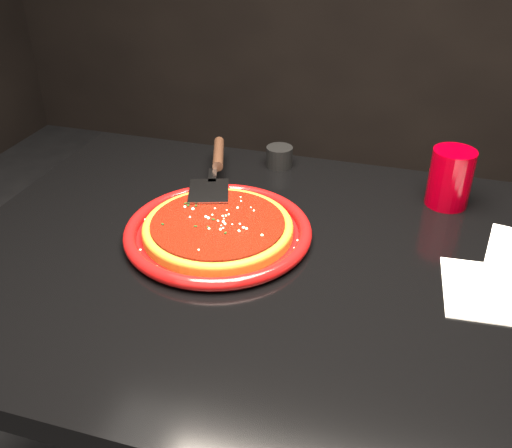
{
  "coord_description": "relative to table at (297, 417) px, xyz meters",
  "views": [
    {
      "loc": [
        0.14,
        -0.75,
        1.29
      ],
      "look_at": [
        -0.1,
        0.06,
        0.77
      ],
      "focal_mm": 40.0,
      "sensor_mm": 36.0,
      "label": 1
    }
  ],
  "objects": [
    {
      "name": "napkin_a",
      "position": [
        0.29,
        0.0,
        0.38
      ],
      "size": [
        0.16,
        0.16,
        0.0
      ],
      "primitive_type": "cube",
      "rotation": [
        0.0,
        0.0,
        0.07
      ],
      "color": "silver",
      "rests_on": "table"
    },
    {
      "name": "plate",
      "position": [
        -0.16,
        0.03,
        0.39
      ],
      "size": [
        0.35,
        0.35,
        0.02
      ],
      "primitive_type": "cylinder",
      "rotation": [
        0.0,
        0.0,
        -0.07
      ],
      "color": "maroon",
      "rests_on": "table"
    },
    {
      "name": "pizza_sauce",
      "position": [
        -0.16,
        0.03,
        0.4
      ],
      "size": [
        0.25,
        0.25,
        0.01
      ],
      "primitive_type": "cylinder",
      "rotation": [
        0.0,
        0.0,
        -0.07
      ],
      "color": "#641006",
      "rests_on": "plate"
    },
    {
      "name": "pizza_crust_rim",
      "position": [
        -0.16,
        0.03,
        0.4
      ],
      "size": [
        0.28,
        0.28,
        0.02
      ],
      "primitive_type": "torus",
      "rotation": [
        0.0,
        0.0,
        -0.07
      ],
      "color": "brown",
      "rests_on": "plate"
    },
    {
      "name": "pizza_server",
      "position": [
        -0.23,
        0.21,
        0.42
      ],
      "size": [
        0.18,
        0.33,
        0.02
      ],
      "primitive_type": null,
      "rotation": [
        0.0,
        0.0,
        0.32
      ],
      "color": "#AEB0B5",
      "rests_on": "plate"
    },
    {
      "name": "pizza_crust",
      "position": [
        -0.16,
        0.03,
        0.39
      ],
      "size": [
        0.28,
        0.28,
        0.01
      ],
      "primitive_type": "cylinder",
      "rotation": [
        0.0,
        0.0,
        -0.07
      ],
      "color": "brown",
      "rests_on": "plate"
    },
    {
      "name": "basil_flecks",
      "position": [
        -0.16,
        0.03,
        0.41
      ],
      "size": [
        0.21,
        0.21,
        0.0
      ],
      "primitive_type": null,
      "color": "black",
      "rests_on": "plate"
    },
    {
      "name": "cup",
      "position": [
        0.22,
        0.27,
        0.43
      ],
      "size": [
        0.08,
        0.08,
        0.11
      ],
      "primitive_type": "cylinder",
      "rotation": [
        0.0,
        0.0,
        0.0
      ],
      "color": "#88000C",
      "rests_on": "table"
    },
    {
      "name": "parmesan_dusting",
      "position": [
        -0.16,
        0.03,
        0.41
      ],
      "size": [
        0.22,
        0.22,
        0.01
      ],
      "primitive_type": null,
      "color": "#FFF1C7",
      "rests_on": "plate"
    },
    {
      "name": "table",
      "position": [
        0.0,
        0.0,
        0.0
      ],
      "size": [
        1.2,
        0.8,
        0.75
      ],
      "primitive_type": "cube",
      "color": "black",
      "rests_on": "floor"
    },
    {
      "name": "ramekin",
      "position": [
        -0.13,
        0.34,
        0.4
      ],
      "size": [
        0.07,
        0.07,
        0.04
      ],
      "primitive_type": "cylinder",
      "rotation": [
        0.0,
        0.0,
        -0.17
      ],
      "color": "black",
      "rests_on": "table"
    }
  ]
}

